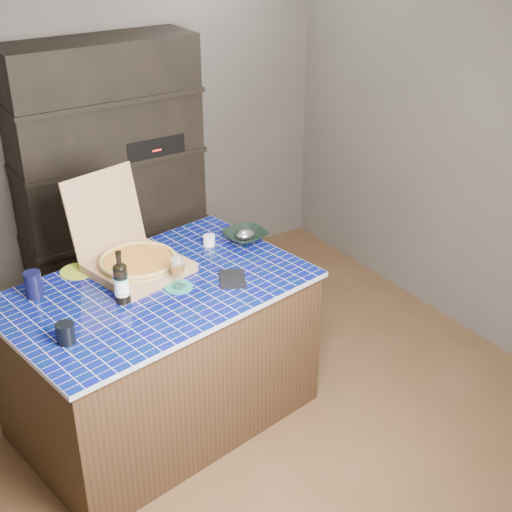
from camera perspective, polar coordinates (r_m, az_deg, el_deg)
room at (r=3.39m, az=-1.99°, el=3.75°), size 3.50×3.50×3.50m
shelving_unit at (r=4.80m, az=-11.52°, el=6.12°), size 1.20×0.41×1.80m
kitchen_island at (r=3.83m, az=-7.64°, el=-7.81°), size 1.65×1.19×0.83m
pizza_box at (r=3.75m, az=-9.67°, el=-0.22°), size 0.55×0.62×0.48m
mead_bottle at (r=3.46m, az=-10.74°, el=-2.11°), size 0.07×0.07×0.28m
teal_trivet at (r=3.59m, az=-6.21°, el=-2.49°), size 0.14×0.14×0.01m
wine_glass at (r=3.53m, az=-6.31°, el=-0.78°), size 0.08×0.08×0.18m
tumbler at (r=3.25m, az=-15.00°, el=-5.98°), size 0.08×0.08×0.09m
dvd_case at (r=3.63m, az=-1.91°, el=-1.85°), size 0.20×0.22×0.01m
bowl at (r=4.02m, az=-0.87°, el=1.60°), size 0.24×0.24×0.06m
foil_contents at (r=4.01m, az=-0.87°, el=1.75°), size 0.11×0.09×0.05m
white_jar at (r=3.98m, az=-3.78°, el=1.26°), size 0.07×0.07×0.06m
navy_cup at (r=3.63m, az=-17.38°, el=-2.20°), size 0.09×0.09×0.13m
green_trivet at (r=3.82m, az=-14.05°, el=-1.19°), size 0.19×0.19×0.01m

